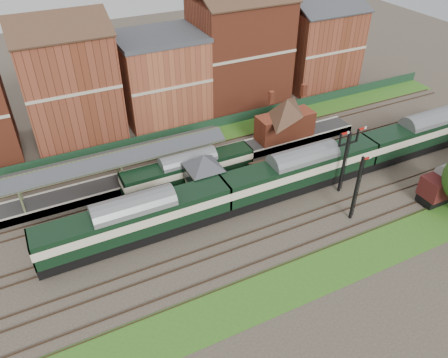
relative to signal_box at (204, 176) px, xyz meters
name	(u,v)px	position (x,y,z in m)	size (l,w,h in m)	color
ground	(240,207)	(3.00, -3.25, -3.19)	(160.00, 160.00, 0.00)	#473D33
grass_back	(187,142)	(3.00, 12.75, -3.16)	(90.00, 4.50, 0.06)	#2D6619
grass_front	(300,280)	(3.00, -15.25, -3.16)	(90.00, 5.00, 0.06)	#2D6619
fence	(181,131)	(3.00, 14.75, -2.44)	(90.00, 0.12, 1.50)	#193823
platform	(169,171)	(-2.00, 6.50, -2.69)	(55.00, 3.40, 1.00)	#2D2D2D
signal_box	(204,176)	(0.00, 0.00, 0.00)	(5.40, 5.40, 6.00)	#5A6D4D
brick_hut	(264,173)	(8.00, 0.00, -2.00)	(3.20, 2.64, 2.94)	brown
station_building	(286,118)	(15.00, 6.50, 0.76)	(8.10, 8.10, 5.90)	#963F26
canopy	(117,155)	(-8.00, 6.50, 1.39)	(26.00, 3.89, 4.08)	#475133
semaphore_bracket	(345,158)	(15.04, -5.75, 1.44)	(3.60, 0.25, 8.18)	black
semaphore_siding	(357,188)	(13.02, -10.25, 0.96)	(1.23, 0.25, 8.00)	black
town_backdrop	(160,73)	(2.82, 21.75, 3.81)	(69.00, 10.00, 16.00)	#963F26
dmu_train	(301,170)	(11.04, -3.25, -0.51)	(60.14, 3.16, 4.62)	black
platform_railcar	(189,170)	(-0.57, 3.25, -0.99)	(16.22, 2.56, 3.73)	black
goods_van_a	(445,185)	(24.66, -12.25, -1.12)	(5.99, 2.60, 3.63)	black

